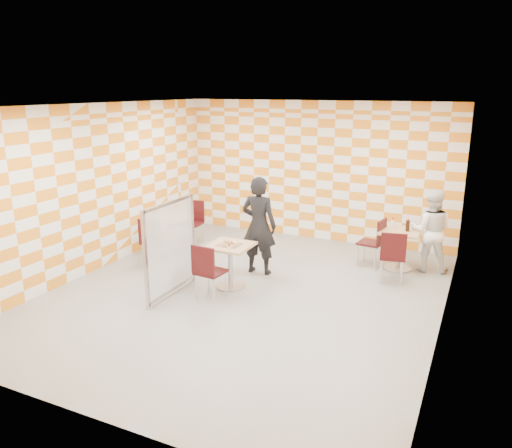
% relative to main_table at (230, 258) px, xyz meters
% --- Properties ---
extents(room_shell, '(7.00, 7.00, 7.00)m').
position_rel_main_table_xyz_m(room_shell, '(0.36, 0.37, 0.99)').
color(room_shell, gray).
rests_on(room_shell, ground).
extents(main_table, '(0.70, 0.70, 0.75)m').
position_rel_main_table_xyz_m(main_table, '(0.00, 0.00, 0.00)').
color(main_table, tan).
rests_on(main_table, ground).
extents(second_table, '(0.70, 0.70, 0.75)m').
position_rel_main_table_xyz_m(second_table, '(2.41, 2.07, 0.00)').
color(second_table, tan).
rests_on(second_table, ground).
extents(empty_table, '(0.70, 0.70, 0.75)m').
position_rel_main_table_xyz_m(empty_table, '(-1.96, 1.10, 0.00)').
color(empty_table, tan).
rests_on(empty_table, ground).
extents(chair_main_front, '(0.46, 0.46, 0.92)m').
position_rel_main_table_xyz_m(chair_main_front, '(-0.07, -0.64, 0.04)').
color(chair_main_front, '#360A0D').
rests_on(chair_main_front, ground).
extents(chair_second_front, '(0.49, 0.50, 0.92)m').
position_rel_main_table_xyz_m(chair_second_front, '(2.42, 1.33, 0.04)').
color(chair_second_front, '#360A0D').
rests_on(chair_second_front, ground).
extents(chair_second_side, '(0.48, 0.47, 0.92)m').
position_rel_main_table_xyz_m(chair_second_side, '(1.98, 2.03, 0.04)').
color(chair_second_side, '#360A0D').
rests_on(chair_second_side, ground).
extents(chair_empty_near, '(0.50, 0.51, 0.92)m').
position_rel_main_table_xyz_m(chair_empty_near, '(-1.82, 0.32, 0.04)').
color(chair_empty_near, '#360A0D').
rests_on(chair_empty_near, ground).
extents(chair_empty_far, '(0.45, 0.46, 0.92)m').
position_rel_main_table_xyz_m(chair_empty_far, '(-1.89, 1.86, 0.04)').
color(chair_empty_far, '#360A0D').
rests_on(chair_empty_far, ground).
extents(partition, '(0.08, 1.38, 1.55)m').
position_rel_main_table_xyz_m(partition, '(-0.72, -0.66, 0.28)').
color(partition, white).
rests_on(partition, ground).
extents(man_dark, '(0.66, 0.44, 1.77)m').
position_rel_main_table_xyz_m(man_dark, '(0.14, 0.83, 0.38)').
color(man_dark, black).
rests_on(man_dark, ground).
extents(man_white, '(0.81, 0.67, 1.52)m').
position_rel_main_table_xyz_m(man_white, '(2.91, 2.25, 0.25)').
color(man_white, white).
rests_on(man_white, ground).
extents(pizza_on_foil, '(0.40, 0.40, 0.04)m').
position_rel_main_table_xyz_m(pizza_on_foil, '(-0.00, -0.02, 0.26)').
color(pizza_on_foil, silver).
rests_on(pizza_on_foil, main_table).
extents(sport_bottle, '(0.06, 0.06, 0.20)m').
position_rel_main_table_xyz_m(sport_bottle, '(2.24, 2.16, 0.33)').
color(sport_bottle, white).
rests_on(sport_bottle, second_table).
extents(soda_bottle, '(0.07, 0.07, 0.23)m').
position_rel_main_table_xyz_m(soda_bottle, '(2.53, 2.07, 0.34)').
color(soda_bottle, black).
rests_on(soda_bottle, second_table).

